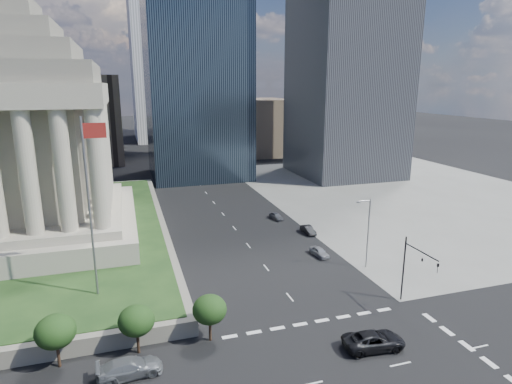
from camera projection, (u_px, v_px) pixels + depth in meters
name	position (u px, v px, depth m)	size (l,w,h in m)	color
ground	(190.00, 172.00, 125.96)	(500.00, 500.00, 0.00)	black
sidewalk_ne	(407.00, 193.00, 102.16)	(68.00, 90.00, 0.03)	slate
war_memorial	(7.00, 110.00, 62.80)	(34.00, 34.00, 39.00)	#9E9484
flagpole	(90.00, 199.00, 46.10)	(2.52, 0.24, 20.00)	slate
midrise_glass	(196.00, 66.00, 114.60)	(26.00, 26.00, 60.00)	black
building_filler_ne	(261.00, 126.00, 160.53)	(20.00, 30.00, 20.00)	#4F4136
building_filler_nw	(84.00, 119.00, 141.70)	(24.00, 30.00, 28.00)	#4F4136
traffic_signal_ne	(414.00, 265.00, 48.35)	(0.30, 5.74, 8.00)	black
street_lamp_north	(367.00, 229.00, 58.96)	(2.13, 0.22, 10.00)	slate
pickup_truck	(374.00, 341.00, 41.61)	(6.11, 2.82, 1.70)	black
suv_grey	(130.00, 367.00, 37.67)	(2.31, 5.68, 1.65)	slate
parked_sedan_near	(319.00, 252.00, 64.18)	(3.90, 1.57, 1.33)	gray
parked_sedan_mid	(308.00, 230.00, 73.95)	(4.01, 1.40, 1.32)	black
parked_sedan_far	(276.00, 216.00, 81.83)	(3.80, 1.53, 1.30)	#54555B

